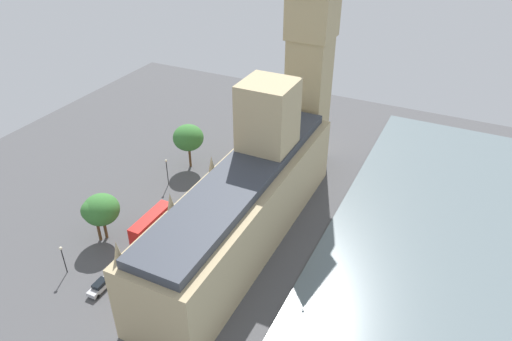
# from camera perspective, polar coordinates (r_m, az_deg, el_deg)

# --- Properties ---
(ground_plane) EXTENTS (147.83, 147.83, 0.00)m
(ground_plane) POSITION_cam_1_polar(r_m,az_deg,el_deg) (92.26, -2.57, -7.88)
(ground_plane) COLOR #4C4C4F
(river_thames) EXTENTS (43.76, 133.05, 0.25)m
(river_thames) POSITION_cam_1_polar(r_m,az_deg,el_deg) (85.47, 20.65, -14.32)
(river_thames) COLOR slate
(river_thames) RESTS_ON ground
(parliament_building) EXTENTS (13.43, 56.60, 27.98)m
(parliament_building) POSITION_cam_1_polar(r_m,az_deg,el_deg) (87.53, -0.99, -3.22)
(parliament_building) COLOR tan
(parliament_building) RESTS_ON ground
(clock_tower) EXTENTS (9.38, 9.38, 56.56)m
(clock_tower) POSITION_cam_1_polar(r_m,az_deg,el_deg) (104.45, 6.60, 15.20)
(clock_tower) COLOR tan
(clock_tower) RESTS_ON ground
(car_black_leading) EXTENTS (1.83, 4.49, 1.74)m
(car_black_leading) POSITION_cam_1_polar(r_m,az_deg,el_deg) (110.85, -3.29, 0.26)
(car_black_leading) COLOR black
(car_black_leading) RESTS_ON ground
(car_blue_corner) EXTENTS (1.85, 4.03, 1.74)m
(car_blue_corner) POSITION_cam_1_polar(r_m,az_deg,el_deg) (103.16, -6.16, -2.57)
(car_blue_corner) COLOR navy
(car_blue_corner) RESTS_ON ground
(double_decker_bus_under_trees) EXTENTS (2.65, 10.50, 4.75)m
(double_decker_bus_under_trees) POSITION_cam_1_polar(r_m,az_deg,el_deg) (92.86, -12.34, -6.34)
(double_decker_bus_under_trees) COLOR red
(double_decker_bus_under_trees) RESTS_ON ground
(car_silver_near_tower) EXTENTS (1.85, 4.45, 1.74)m
(car_silver_near_tower) POSITION_cam_1_polar(r_m,az_deg,el_deg) (85.45, -18.16, -13.00)
(car_silver_near_tower) COLOR #B7B7BC
(car_silver_near_tower) RESTS_ON ground
(pedestrian_far_end) EXTENTS (0.61, 0.68, 1.65)m
(pedestrian_far_end) POSITION_cam_1_polar(r_m,az_deg,el_deg) (86.91, -10.77, -10.90)
(pedestrian_far_end) COLOR maroon
(pedestrian_far_end) RESTS_ON ground
(plane_tree_opposite_hall) EXTENTS (6.76, 6.76, 9.49)m
(plane_tree_opposite_hall) POSITION_cam_1_polar(r_m,az_deg,el_deg) (92.37, -17.99, -4.46)
(plane_tree_opposite_hall) COLOR brown
(plane_tree_opposite_hall) RESTS_ON ground
(plane_tree_kerbside) EXTENTS (7.02, 7.02, 10.64)m
(plane_tree_kerbside) POSITION_cam_1_polar(r_m,az_deg,el_deg) (110.47, -8.08, 3.89)
(plane_tree_kerbside) COLOR brown
(plane_tree_kerbside) RESTS_ON ground
(plane_tree_trailing) EXTENTS (4.83, 4.83, 9.00)m
(plane_tree_trailing) POSITION_cam_1_polar(r_m,az_deg,el_deg) (92.03, -18.72, -4.54)
(plane_tree_trailing) COLOR brown
(plane_tree_trailing) RESTS_ON ground
(street_lamp_midblock) EXTENTS (0.56, 0.56, 5.76)m
(street_lamp_midblock) POSITION_cam_1_polar(r_m,az_deg,el_deg) (88.58, -22.10, -9.28)
(street_lamp_midblock) COLOR black
(street_lamp_midblock) RESTS_ON ground
(street_lamp_by_river_gate) EXTENTS (0.56, 0.56, 6.36)m
(street_lamp_by_river_gate) POSITION_cam_1_polar(r_m,az_deg,el_deg) (106.13, -10.61, 0.39)
(street_lamp_by_river_gate) COLOR black
(street_lamp_by_river_gate) RESTS_ON ground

